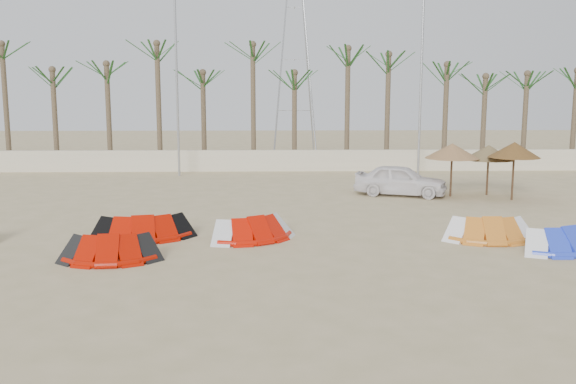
{
  "coord_description": "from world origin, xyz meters",
  "views": [
    {
      "loc": [
        -0.57,
        -17.19,
        5.08
      ],
      "look_at": [
        0.0,
        6.0,
        1.3
      ],
      "focal_mm": 40.0,
      "sensor_mm": 36.0,
      "label": 1
    }
  ],
  "objects_px": {
    "kite_red_right": "(255,227)",
    "parasol_left": "(452,151)",
    "kite_red_mid": "(112,246)",
    "parasol_right": "(489,152)",
    "kite_blue": "(562,237)",
    "parasol_mid": "(514,150)",
    "car": "(401,180)",
    "kite_red_left": "(145,225)",
    "kite_orange": "(487,227)"
  },
  "relations": [
    {
      "from": "kite_orange",
      "to": "parasol_left",
      "type": "bearing_deg",
      "value": 82.5
    },
    {
      "from": "kite_red_right",
      "to": "kite_orange",
      "type": "height_order",
      "value": "same"
    },
    {
      "from": "parasol_mid",
      "to": "parasol_right",
      "type": "bearing_deg",
      "value": 116.04
    },
    {
      "from": "parasol_right",
      "to": "kite_blue",
      "type": "bearing_deg",
      "value": -96.03
    },
    {
      "from": "kite_blue",
      "to": "parasol_left",
      "type": "relative_size",
      "value": 1.32
    },
    {
      "from": "kite_orange",
      "to": "parasol_right",
      "type": "height_order",
      "value": "parasol_right"
    },
    {
      "from": "parasol_mid",
      "to": "kite_red_right",
      "type": "bearing_deg",
      "value": -147.71
    },
    {
      "from": "kite_red_left",
      "to": "kite_red_right",
      "type": "height_order",
      "value": "same"
    },
    {
      "from": "car",
      "to": "parasol_left",
      "type": "bearing_deg",
      "value": -79.22
    },
    {
      "from": "kite_orange",
      "to": "kite_red_mid",
      "type": "bearing_deg",
      "value": -169.32
    },
    {
      "from": "car",
      "to": "parasol_right",
      "type": "bearing_deg",
      "value": -70.45
    },
    {
      "from": "kite_red_left",
      "to": "car",
      "type": "distance_m",
      "value": 13.41
    },
    {
      "from": "kite_red_right",
      "to": "parasol_left",
      "type": "relative_size",
      "value": 1.38
    },
    {
      "from": "kite_red_mid",
      "to": "parasol_right",
      "type": "bearing_deg",
      "value": 36.86
    },
    {
      "from": "parasol_left",
      "to": "parasol_mid",
      "type": "height_order",
      "value": "parasol_mid"
    },
    {
      "from": "kite_orange",
      "to": "kite_blue",
      "type": "xyz_separation_m",
      "value": [
        1.88,
        -1.48,
        -0.0
      ]
    },
    {
      "from": "kite_red_left",
      "to": "parasol_left",
      "type": "height_order",
      "value": "parasol_left"
    },
    {
      "from": "kite_red_right",
      "to": "kite_orange",
      "type": "distance_m",
      "value": 7.89
    },
    {
      "from": "kite_red_right",
      "to": "kite_blue",
      "type": "distance_m",
      "value": 9.93
    },
    {
      "from": "kite_blue",
      "to": "parasol_left",
      "type": "distance_m",
      "value": 10.29
    },
    {
      "from": "kite_red_right",
      "to": "parasol_left",
      "type": "height_order",
      "value": "parasol_left"
    },
    {
      "from": "kite_orange",
      "to": "car",
      "type": "xyz_separation_m",
      "value": [
        -1.18,
        8.97,
        0.32
      ]
    },
    {
      "from": "kite_red_mid",
      "to": "kite_blue",
      "type": "distance_m",
      "value": 13.98
    },
    {
      "from": "kite_red_right",
      "to": "car",
      "type": "xyz_separation_m",
      "value": [
        6.71,
        8.67,
        0.32
      ]
    },
    {
      "from": "kite_red_left",
      "to": "kite_red_mid",
      "type": "bearing_deg",
      "value": -97.93
    },
    {
      "from": "kite_blue",
      "to": "parasol_left",
      "type": "bearing_deg",
      "value": 94.21
    },
    {
      "from": "parasol_right",
      "to": "parasol_mid",
      "type": "bearing_deg",
      "value": -63.96
    },
    {
      "from": "kite_red_right",
      "to": "parasol_right",
      "type": "xyz_separation_m",
      "value": [
        10.88,
        8.72,
        1.63
      ]
    },
    {
      "from": "parasol_left",
      "to": "parasol_mid",
      "type": "bearing_deg",
      "value": -22.1
    },
    {
      "from": "kite_red_mid",
      "to": "parasol_left",
      "type": "height_order",
      "value": "parasol_left"
    },
    {
      "from": "kite_red_mid",
      "to": "kite_red_right",
      "type": "bearing_deg",
      "value": 31.63
    },
    {
      "from": "kite_red_left",
      "to": "parasol_right",
      "type": "height_order",
      "value": "parasol_right"
    },
    {
      "from": "kite_red_right",
      "to": "parasol_right",
      "type": "bearing_deg",
      "value": 38.71
    },
    {
      "from": "kite_red_mid",
      "to": "kite_red_right",
      "type": "distance_m",
      "value": 4.92
    },
    {
      "from": "car",
      "to": "kite_orange",
      "type": "bearing_deg",
      "value": -153.54
    },
    {
      "from": "kite_red_left",
      "to": "parasol_left",
      "type": "bearing_deg",
      "value": 32.06
    },
    {
      "from": "kite_orange",
      "to": "parasol_left",
      "type": "height_order",
      "value": "parasol_left"
    },
    {
      "from": "kite_blue",
      "to": "parasol_mid",
      "type": "bearing_deg",
      "value": 78.82
    },
    {
      "from": "kite_red_left",
      "to": "parasol_mid",
      "type": "height_order",
      "value": "parasol_mid"
    },
    {
      "from": "kite_red_right",
      "to": "kite_orange",
      "type": "bearing_deg",
      "value": -2.18
    },
    {
      "from": "kite_orange",
      "to": "kite_blue",
      "type": "relative_size",
      "value": 0.9
    },
    {
      "from": "kite_red_left",
      "to": "kite_blue",
      "type": "distance_m",
      "value": 13.71
    },
    {
      "from": "parasol_left",
      "to": "car",
      "type": "distance_m",
      "value": 2.74
    },
    {
      "from": "parasol_left",
      "to": "car",
      "type": "height_order",
      "value": "parasol_left"
    },
    {
      "from": "kite_red_mid",
      "to": "parasol_mid",
      "type": "relative_size",
      "value": 1.13
    },
    {
      "from": "kite_red_left",
      "to": "kite_blue",
      "type": "height_order",
      "value": "same"
    },
    {
      "from": "kite_orange",
      "to": "parasol_left",
      "type": "xyz_separation_m",
      "value": [
        1.14,
        8.64,
        1.74
      ]
    },
    {
      "from": "kite_red_left",
      "to": "kite_orange",
      "type": "xyz_separation_m",
      "value": [
        11.67,
        -0.62,
        -0.0
      ]
    },
    {
      "from": "parasol_mid",
      "to": "kite_orange",
      "type": "bearing_deg",
      "value": -115.8
    },
    {
      "from": "kite_red_right",
      "to": "parasol_mid",
      "type": "bearing_deg",
      "value": 32.29
    }
  ]
}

